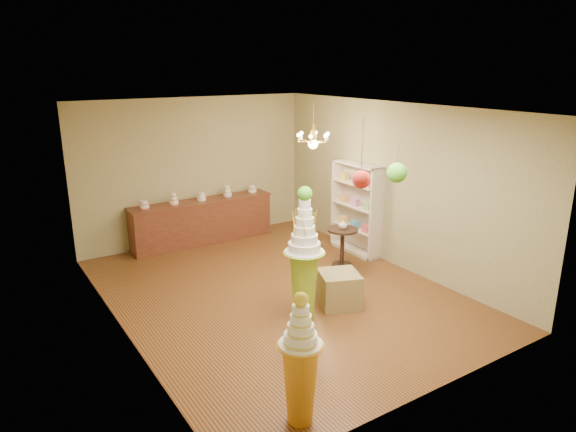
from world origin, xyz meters
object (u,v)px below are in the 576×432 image
pedestal_green (304,268)px  sideboard (203,221)px  round_table (342,242)px  pedestal_orange (300,371)px

pedestal_green → sideboard: 3.94m
pedestal_green → round_table: 2.20m
round_table → sideboard: bearing=121.7°
pedestal_orange → pedestal_green: bearing=54.3°
sideboard → pedestal_green: bearing=-91.9°
pedestal_orange → sideboard: pedestal_orange is taller
sideboard → pedestal_orange: bearing=-104.3°
sideboard → round_table: bearing=-58.3°
pedestal_green → pedestal_orange: pedestal_green is taller
sideboard → round_table: (1.62, -2.63, -0.01)m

